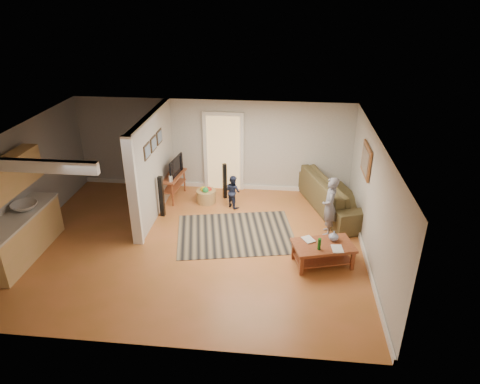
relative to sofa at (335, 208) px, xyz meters
name	(u,v)px	position (x,y,z in m)	size (l,w,h in m)	color
ground	(193,244)	(-3.30, -2.04, 0.00)	(7.50, 7.50, 0.00)	#975E26
room_shell	(146,174)	(-4.37, -1.62, 1.46)	(7.54, 6.02, 2.52)	#A7A5A0
area_rug	(236,233)	(-2.40, -1.52, 0.01)	(2.65, 1.94, 0.01)	black
sofa	(335,208)	(0.00, 0.00, 0.00)	(2.86, 1.12, 0.84)	#453D22
coffee_table	(324,248)	(-0.49, -2.49, 0.37)	(1.35, 1.00, 0.71)	maroon
tv_console	(174,177)	(-4.24, 0.15, 0.61)	(0.52, 1.10, 0.91)	maroon
speaker_left	(161,196)	(-4.30, -0.84, 0.53)	(0.11, 0.11, 1.06)	black
speaker_right	(225,181)	(-2.90, 0.31, 0.49)	(0.10, 0.10, 0.98)	black
toy_basket	(206,195)	(-3.35, 0.00, 0.19)	(0.52, 0.52, 0.46)	#A48047
child	(327,233)	(-0.30, -1.27, 0.00)	(0.51, 0.34, 1.40)	slate
toddler	(233,206)	(-2.62, -0.18, 0.00)	(0.42, 0.33, 0.87)	#1F2641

